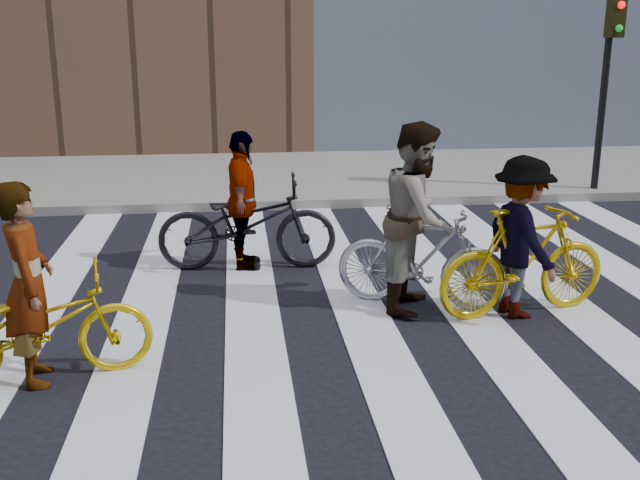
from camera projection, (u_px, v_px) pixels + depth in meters
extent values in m
plane|color=black|center=(422.00, 323.00, 7.37)|extent=(100.00, 100.00, 0.00)
cube|color=gray|center=(328.00, 175.00, 14.53)|extent=(100.00, 5.00, 0.15)
cube|color=silver|center=(17.00, 341.00, 6.95)|extent=(0.55, 10.00, 0.01)
cube|color=silver|center=(138.00, 335.00, 7.07)|extent=(0.55, 10.00, 0.01)
cube|color=silver|center=(254.00, 330.00, 7.19)|extent=(0.55, 10.00, 0.01)
cube|color=silver|center=(367.00, 325.00, 7.31)|extent=(0.55, 10.00, 0.01)
cube|color=silver|center=(476.00, 320.00, 7.43)|extent=(0.55, 10.00, 0.01)
cube|color=silver|center=(582.00, 316.00, 7.55)|extent=(0.55, 10.00, 0.01)
cylinder|color=black|center=(602.00, 104.00, 12.59)|extent=(0.12, 0.12, 3.20)
cube|color=black|center=(616.00, 17.00, 12.07)|extent=(0.22, 0.28, 0.65)
sphere|color=red|center=(621.00, 5.00, 11.88)|extent=(0.12, 0.12, 0.12)
sphere|color=#0CCC26|center=(619.00, 28.00, 11.97)|extent=(0.12, 0.12, 0.12)
imported|color=gold|center=(39.00, 327.00, 6.06)|extent=(1.87, 0.97, 0.94)
imported|color=#B9BBC3|center=(422.00, 257.00, 7.69)|extent=(1.83, 1.17, 1.07)
imported|color=#C99F0B|center=(524.00, 262.00, 7.47)|extent=(1.92, 0.87, 1.12)
imported|color=black|center=(247.00, 224.00, 8.95)|extent=(2.15, 0.81, 1.12)
imported|color=slate|center=(28.00, 284.00, 5.96)|extent=(0.51, 0.68, 1.67)
imported|color=slate|center=(418.00, 217.00, 7.57)|extent=(1.04, 1.15, 1.93)
imported|color=slate|center=(521.00, 237.00, 7.39)|extent=(0.79, 1.14, 1.62)
imported|color=slate|center=(242.00, 201.00, 8.87)|extent=(0.44, 0.99, 1.67)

